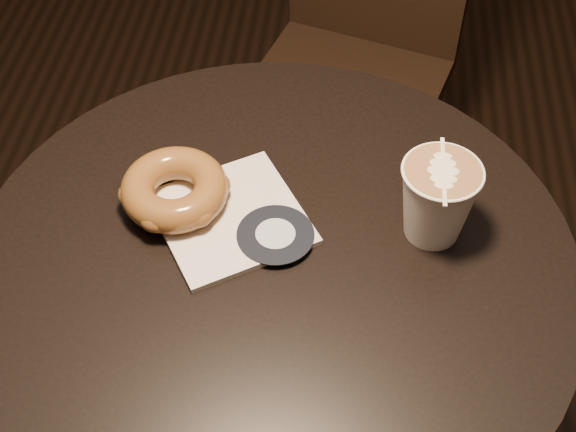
{
  "coord_description": "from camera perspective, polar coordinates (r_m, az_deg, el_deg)",
  "views": [
    {
      "loc": [
        0.07,
        -0.56,
        1.47
      ],
      "look_at": [
        0.01,
        0.03,
        0.79
      ],
      "focal_mm": 50.0,
      "sensor_mm": 36.0,
      "label": 1
    }
  ],
  "objects": [
    {
      "name": "latte_cup",
      "position": [
        0.91,
        10.54,
        1.02
      ],
      "size": [
        0.09,
        0.09,
        0.1
      ],
      "primitive_type": null,
      "color": "white",
      "rests_on": "cafe_table"
    },
    {
      "name": "doughnut",
      "position": [
        0.95,
        -8.08,
        1.9
      ],
      "size": [
        0.13,
        0.13,
        0.04
      ],
      "primitive_type": "torus",
      "color": "brown",
      "rests_on": "pastry_bag"
    },
    {
      "name": "chair",
      "position": [
        1.64,
        5.32,
        13.47
      ],
      "size": [
        0.46,
        0.46,
        0.93
      ],
      "rotation": [
        0.0,
        0.0,
        -0.3
      ],
      "color": "black",
      "rests_on": "ground"
    },
    {
      "name": "cafe_table",
      "position": [
        1.08,
        -0.96,
        -9.39
      ],
      "size": [
        0.7,
        0.7,
        0.75
      ],
      "color": "black",
      "rests_on": "ground"
    },
    {
      "name": "pastry_bag",
      "position": [
        0.94,
        -4.11,
        -0.12
      ],
      "size": [
        0.22,
        0.22,
        0.01
      ],
      "primitive_type": "cube",
      "rotation": [
        0.0,
        0.0,
        0.55
      ],
      "color": "silver",
      "rests_on": "cafe_table"
    }
  ]
}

